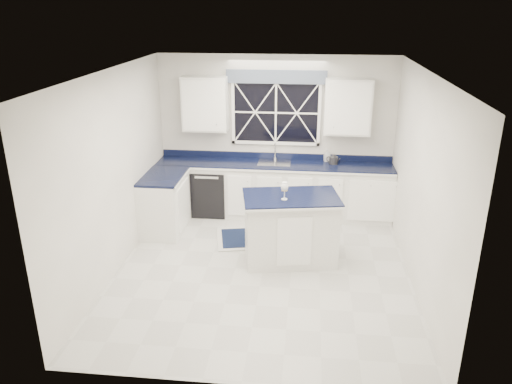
# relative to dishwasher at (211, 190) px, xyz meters

# --- Properties ---
(ground) EXTENTS (4.50, 4.50, 0.00)m
(ground) POSITION_rel_dishwasher_xyz_m (1.10, -1.95, -0.41)
(ground) COLOR beige
(ground) RESTS_ON ground
(back_wall) EXTENTS (4.00, 0.10, 2.70)m
(back_wall) POSITION_rel_dishwasher_xyz_m (1.10, 0.30, 0.94)
(back_wall) COLOR silver
(back_wall) RESTS_ON ground
(base_cabinets) EXTENTS (3.99, 1.60, 0.90)m
(base_cabinets) POSITION_rel_dishwasher_xyz_m (0.77, -0.17, 0.04)
(base_cabinets) COLOR silver
(base_cabinets) RESTS_ON ground
(countertop) EXTENTS (3.98, 0.64, 0.04)m
(countertop) POSITION_rel_dishwasher_xyz_m (1.10, 0.00, 0.51)
(countertop) COLOR black
(countertop) RESTS_ON base_cabinets
(dishwasher) EXTENTS (0.60, 0.58, 0.82)m
(dishwasher) POSITION_rel_dishwasher_xyz_m (0.00, 0.00, 0.00)
(dishwasher) COLOR black
(dishwasher) RESTS_ON ground
(window) EXTENTS (1.65, 0.09, 1.26)m
(window) POSITION_rel_dishwasher_xyz_m (1.10, 0.25, 1.42)
(window) COLOR black
(window) RESTS_ON ground
(upper_cabinets) EXTENTS (3.10, 0.34, 0.90)m
(upper_cabinets) POSITION_rel_dishwasher_xyz_m (1.10, 0.13, 1.49)
(upper_cabinets) COLOR silver
(upper_cabinets) RESTS_ON ground
(faucet) EXTENTS (0.05, 0.20, 0.30)m
(faucet) POSITION_rel_dishwasher_xyz_m (1.10, 0.19, 0.69)
(faucet) COLOR silver
(faucet) RESTS_ON countertop
(island) EXTENTS (1.43, 1.02, 0.98)m
(island) POSITION_rel_dishwasher_xyz_m (1.45, -1.60, 0.08)
(island) COLOR silver
(island) RESTS_ON ground
(rug) EXTENTS (1.50, 1.09, 0.02)m
(rug) POSITION_rel_dishwasher_xyz_m (0.96, -0.95, -0.40)
(rug) COLOR #B8B9B3
(rug) RESTS_ON ground
(kettle) EXTENTS (0.23, 0.19, 0.17)m
(kettle) POSITION_rel_dishwasher_xyz_m (2.09, 0.08, 0.61)
(kettle) COLOR #313134
(kettle) RESTS_ON countertop
(wine_glass) EXTENTS (0.10, 0.10, 0.25)m
(wine_glass) POSITION_rel_dishwasher_xyz_m (1.37, -1.73, 0.74)
(wine_glass) COLOR white
(wine_glass) RESTS_ON island
(soap_bottle) EXTENTS (0.11, 0.11, 0.21)m
(soap_bottle) POSITION_rel_dishwasher_xyz_m (1.99, 0.22, 0.63)
(soap_bottle) COLOR silver
(soap_bottle) RESTS_ON countertop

